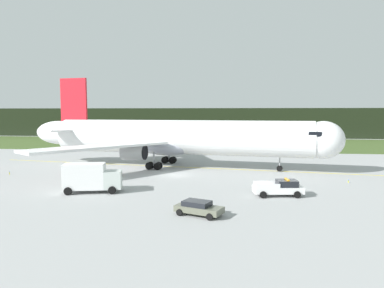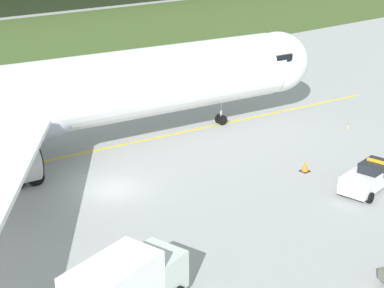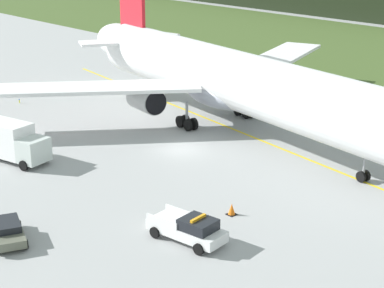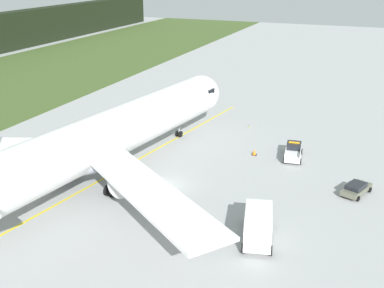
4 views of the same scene
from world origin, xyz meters
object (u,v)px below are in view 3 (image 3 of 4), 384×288
(ops_pickup_truck, at_px, (189,229))
(staff_car, at_px, (8,231))
(apron_cone, at_px, (232,209))
(airliner, at_px, (234,81))
(catering_truck, at_px, (13,141))

(ops_pickup_truck, xyz_separation_m, staff_car, (-8.03, -8.52, -0.20))
(apron_cone, bearing_deg, airliner, 133.71)
(airliner, xyz_separation_m, catering_truck, (-6.46, -20.38, -3.14))
(airliner, height_order, ops_pickup_truck, airliner)
(staff_car, distance_m, apron_cone, 15.22)
(ops_pickup_truck, distance_m, staff_car, 11.71)
(ops_pickup_truck, xyz_separation_m, apron_cone, (-0.97, 4.96, -0.50))
(airliner, relative_size, staff_car, 11.66)
(ops_pickup_truck, xyz_separation_m, catering_truck, (-21.28, -0.94, 0.87))
(staff_car, height_order, apron_cone, staff_car)
(airliner, relative_size, ops_pickup_truck, 9.58)
(catering_truck, relative_size, apron_cone, 8.30)
(airliner, height_order, apron_cone, airliner)
(apron_cone, bearing_deg, catering_truck, -163.80)
(ops_pickup_truck, relative_size, apron_cone, 6.80)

